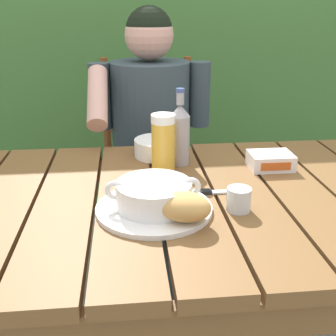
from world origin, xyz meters
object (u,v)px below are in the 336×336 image
beer_glass (163,143)px  chair_near_diner (149,168)px  serving_plate (154,208)px  bread_roll (184,206)px  beer_bottle (180,133)px  butter_tub (270,161)px  table_knife (211,192)px  soup_bowl (154,194)px  person_eating (151,134)px  water_glass_small (239,199)px  diner_bowl (158,148)px

beer_glass → chair_near_diner: bearing=90.4°
serving_plate → bread_roll: (0.06, -0.07, 0.04)m
beer_bottle → butter_tub: beer_bottle is taller
chair_near_diner → table_knife: size_ratio=6.28×
serving_plate → soup_bowl: bearing=-90.0°
person_eating → water_glass_small: (0.17, -0.76, 0.06)m
soup_bowl → bread_roll: (0.06, -0.07, -0.00)m
soup_bowl → diner_bowl: bearing=83.9°
person_eating → water_glass_small: person_eating is taller
bread_roll → diner_bowl: (-0.02, 0.46, -0.02)m
beer_glass → table_knife: (0.11, -0.18, -0.08)m
bread_roll → beer_glass: (-0.02, 0.33, 0.04)m
chair_near_diner → serving_plate: 0.97m
bread_roll → water_glass_small: (0.14, 0.05, -0.02)m
chair_near_diner → soup_bowl: (-0.04, -0.94, 0.30)m
beer_bottle → butter_tub: (0.27, -0.07, -0.07)m
serving_plate → butter_tub: size_ratio=2.19×
person_eating → table_knife: bearing=-79.8°
serving_plate → bread_roll: bread_roll is taller
table_knife → soup_bowl: bearing=-152.2°
chair_near_diner → diner_bowl: chair_near_diner is taller
beer_glass → diner_bowl: size_ratio=1.11×
butter_tub → chair_near_diner: bearing=115.6°
chair_near_diner → beer_glass: size_ratio=5.68×
water_glass_small → diner_bowl: water_glass_small is taller
chair_near_diner → diner_bowl: bearing=-90.0°
person_eating → beer_glass: (0.01, -0.48, 0.12)m
person_eating → soup_bowl: (-0.04, -0.74, 0.07)m
person_eating → beer_bottle: size_ratio=5.09×
soup_bowl → bread_roll: 0.10m
beer_glass → water_glass_small: 0.33m
beer_glass → table_knife: size_ratio=1.11×
serving_plate → water_glass_small: bearing=-5.4°
soup_bowl → butter_tub: 0.45m
chair_near_diner → beer_glass: 0.76m
serving_plate → bread_roll: size_ratio=1.87×
beer_bottle → water_glass_small: (0.10, -0.33, -0.07)m
person_eating → serving_plate: (-0.04, -0.74, 0.04)m
person_eating → serving_plate: 0.74m
diner_bowl → water_glass_small: bearing=-68.5°
person_eating → soup_bowl: size_ratio=5.18×
table_knife → diner_bowl: size_ratio=1.00×
chair_near_diner → bread_roll: chair_near_diner is taller
beer_glass → butter_tub: size_ratio=1.33×
serving_plate → water_glass_small: water_glass_small is taller
soup_bowl → beer_bottle: (0.10, 0.31, 0.05)m
beer_bottle → beer_glass: bearing=-137.1°
beer_glass → table_knife: bearing=-58.5°
water_glass_small → soup_bowl: bearing=174.6°
soup_bowl → table_knife: bearing=27.8°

